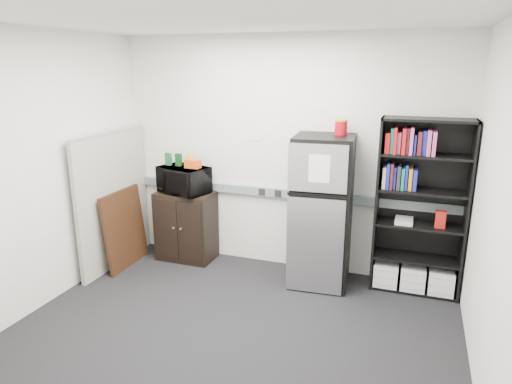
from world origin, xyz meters
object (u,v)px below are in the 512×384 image
Objects in this scene: bookshelf at (420,209)px; refrigerator at (322,212)px; cabinet at (186,226)px; microwave at (184,180)px; cubicle_partition at (114,200)px.

refrigerator is at bearing -171.77° from bookshelf.
cabinet is at bearing -178.64° from bookshelf.
refrigerator is (-1.00, -0.14, -0.09)m from bookshelf.
bookshelf reaches higher than cabinet.
microwave reaches higher than cabinet.
microwave is at bearing -90.00° from cabinet.
cubicle_partition is at bearing -176.23° from refrigerator.
cubicle_partition is 1.88× the size of cabinet.
bookshelf is at bearing 4.01° from refrigerator.
bookshelf reaches higher than cubicle_partition.
bookshelf is 3.46m from cubicle_partition.
refrigerator reaches higher than cubicle_partition.
microwave is at bearing 29.24° from cubicle_partition.
bookshelf is at bearing 1.36° from cabinet.
cabinet is (-2.71, -0.06, -0.48)m from bookshelf.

